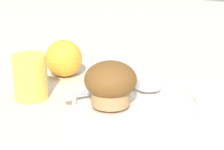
# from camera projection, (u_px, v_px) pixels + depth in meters

# --- Properties ---
(ground_plane) EXTENTS (3.00, 3.00, 0.00)m
(ground_plane) POSITION_uv_depth(u_px,v_px,m) (134.00, 110.00, 0.68)
(ground_plane) COLOR beige
(plate) EXTENTS (0.23, 0.23, 0.02)m
(plate) POSITION_uv_depth(u_px,v_px,m) (136.00, 104.00, 0.68)
(plate) COLOR silver
(plate) RESTS_ON ground_plane
(muffin) EXTENTS (0.09, 0.09, 0.08)m
(muffin) POSITION_uv_depth(u_px,v_px,m) (111.00, 83.00, 0.64)
(muffin) COLOR tan
(muffin) RESTS_ON plate
(cream_ramekin) EXTENTS (0.05, 0.05, 0.02)m
(cream_ramekin) POSITION_uv_depth(u_px,v_px,m) (148.00, 82.00, 0.72)
(cream_ramekin) COLOR silver
(cream_ramekin) RESTS_ON plate
(berry_pair) EXTENTS (0.03, 0.01, 0.01)m
(berry_pair) POSITION_uv_depth(u_px,v_px,m) (118.00, 92.00, 0.69)
(berry_pair) COLOR #B7192D
(berry_pair) RESTS_ON plate
(butter_knife) EXTENTS (0.14, 0.09, 0.00)m
(butter_knife) POSITION_uv_depth(u_px,v_px,m) (102.00, 91.00, 0.70)
(butter_knife) COLOR #B7B7BC
(butter_knife) RESTS_ON plate
(orange_fruit) EXTENTS (0.08, 0.08, 0.08)m
(orange_fruit) POSITION_uv_depth(u_px,v_px,m) (64.00, 59.00, 0.84)
(orange_fruit) COLOR #F4A82D
(orange_fruit) RESTS_ON ground_plane
(juice_glass) EXTENTS (0.07, 0.07, 0.09)m
(juice_glass) POSITION_uv_depth(u_px,v_px,m) (30.00, 77.00, 0.71)
(juice_glass) COLOR #EAD14C
(juice_glass) RESTS_ON ground_plane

